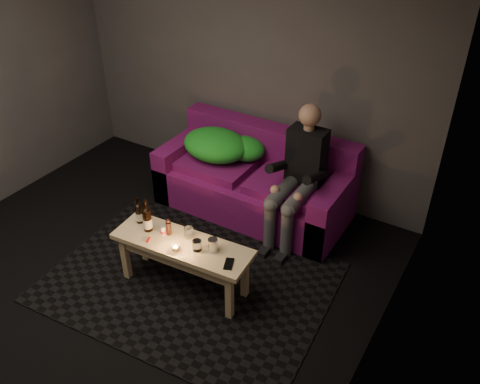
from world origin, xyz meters
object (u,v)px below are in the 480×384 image
Objects in this scene: beer_bottle_b at (147,219)px; steel_cup at (213,245)px; coffee_table at (183,251)px; beer_bottle_a at (139,213)px; person at (298,173)px; sofa at (256,183)px.

beer_bottle_b is 2.77× the size of steel_cup.
beer_bottle_a reaches higher than coffee_table.
coffee_table is at bearing -169.51° from steel_cup.
person is at bearing 80.31° from steel_cup.
person is 1.47m from beer_bottle_a.
beer_bottle_a is at bearing -179.13° from steel_cup.
person is at bearing 56.07° from beer_bottle_b.
beer_bottle_a is at bearing -129.24° from person.
coffee_table is at bearing -4.70° from beer_bottle_a.
beer_bottle_a is at bearing 175.30° from coffee_table.
beer_bottle_b is at bearing -123.93° from person.
sofa is at bearing 104.82° from steel_cup.
steel_cup is (-0.19, -1.12, -0.13)m from person.
steel_cup is at bearing -99.69° from person.
sofa is 0.66m from person.
sofa is 6.36× the size of beer_bottle_b.
beer_bottle_a is 0.74m from steel_cup.
beer_bottle_b reaches higher than steel_cup.
beer_bottle_b is at bearing -178.25° from coffee_table.
sofa is 7.62× the size of beer_bottle_a.
person is 5.09× the size of beer_bottle_a.
beer_bottle_a is (-0.47, 0.04, 0.18)m from coffee_table.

